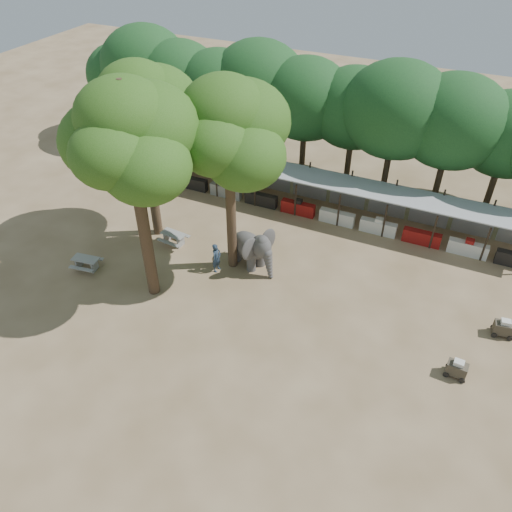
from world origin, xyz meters
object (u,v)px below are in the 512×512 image
at_px(picnic_table_far, 174,237).
at_px(cart_back, 504,328).
at_px(yard_tree_left, 141,111).
at_px(picnic_table_near, 86,262).
at_px(yard_tree_back, 227,130).
at_px(handler, 216,258).
at_px(elephant, 253,248).
at_px(yard_tree_center, 129,139).
at_px(cart_front, 457,369).

distance_m(picnic_table_far, cart_back, 19.56).
bearing_deg(yard_tree_left, picnic_table_near, -107.49).
distance_m(yard_tree_back, picnic_table_near, 11.83).
bearing_deg(yard_tree_left, cart_back, -1.70).
xyz_separation_m(handler, cart_back, (15.81, 1.43, -0.44)).
height_order(elephant, picnic_table_far, elephant).
bearing_deg(picnic_table_far, handler, -12.35).
bearing_deg(yard_tree_center, picnic_table_near, -177.93).
bearing_deg(yard_tree_left, cart_front, -12.57).
bearing_deg(yard_tree_back, cart_back, 1.37).
relative_size(elephant, cart_back, 3.09).
xyz_separation_m(picnic_table_far, cart_front, (17.72, -3.51, -0.03)).
bearing_deg(yard_tree_back, cart_front, -13.92).
height_order(yard_tree_center, cart_front, yard_tree_center).
xyz_separation_m(elephant, handler, (-1.76, -1.33, -0.36)).
bearing_deg(yard_tree_left, picnic_table_far, -25.28).
distance_m(picnic_table_near, cart_front, 21.13).
height_order(yard_tree_center, picnic_table_near, yard_tree_center).
bearing_deg(yard_tree_center, cart_front, 2.28).
height_order(elephant, cart_front, elephant).
relative_size(yard_tree_back, picnic_table_near, 6.48).
distance_m(elephant, picnic_table_far, 5.57).
bearing_deg(elephant, yard_tree_left, -161.04).
height_order(yard_tree_back, picnic_table_near, yard_tree_back).
bearing_deg(yard_tree_left, yard_tree_center, -59.04).
xyz_separation_m(elephant, picnic_table_near, (-8.91, -4.43, -0.78)).
bearing_deg(yard_tree_left, elephant, -5.76).
height_order(yard_tree_left, handler, yard_tree_left).
distance_m(cart_front, cart_back, 4.14).
height_order(yard_tree_left, yard_tree_back, yard_tree_back).
height_order(picnic_table_near, picnic_table_far, picnic_table_far).
bearing_deg(yard_tree_back, handler, -114.17).
bearing_deg(cart_back, elephant, 173.15).
xyz_separation_m(yard_tree_back, handler, (-0.48, -1.06, -7.60)).
xyz_separation_m(yard_tree_back, picnic_table_near, (-7.63, -4.17, -8.03)).
height_order(yard_tree_left, picnic_table_far, yard_tree_left).
xyz_separation_m(yard_tree_center, elephant, (4.28, 4.27, -7.91)).
distance_m(handler, picnic_table_far, 3.97).
distance_m(yard_tree_center, elephant, 9.95).
relative_size(yard_tree_left, picnic_table_near, 6.28).
relative_size(elephant, cart_front, 3.26).
height_order(handler, picnic_table_far, handler).
height_order(yard_tree_back, cart_back, yard_tree_back).
height_order(picnic_table_far, cart_front, cart_front).
xyz_separation_m(handler, picnic_table_near, (-7.15, -3.10, -0.43)).
xyz_separation_m(handler, cart_front, (13.96, -2.28, -0.45)).
distance_m(yard_tree_left, cart_front, 21.40).
relative_size(yard_tree_center, handler, 6.41).
bearing_deg(picnic_table_near, elephant, 18.34).
distance_m(yard_tree_back, cart_front, 16.06).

